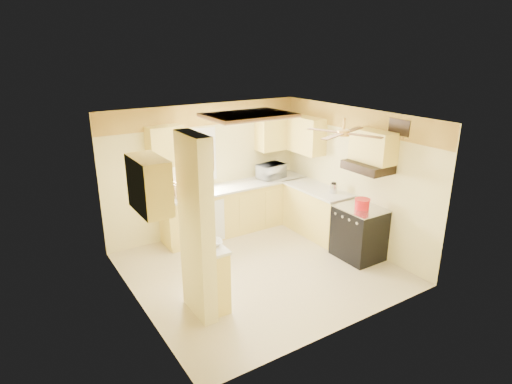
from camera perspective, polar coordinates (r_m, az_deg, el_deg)
floor at (r=7.18m, az=0.55°, el=-10.22°), size 4.00×4.00×0.00m
ceiling at (r=6.35m, az=0.62°, el=9.91°), size 4.00×4.00×0.00m
wall_back at (r=8.24m, az=-6.68°, el=2.97°), size 4.00×0.00×4.00m
wall_front at (r=5.30m, az=11.98°, el=-6.59°), size 4.00×0.00×4.00m
wall_left at (r=5.88m, az=-16.00°, el=-4.28°), size 0.00×3.80×3.80m
wall_right at (r=7.88m, az=12.84°, el=1.88°), size 0.00×3.80×3.80m
wallpaper_border at (r=8.00m, az=-6.91°, el=10.19°), size 4.00×0.02×0.40m
partition_column at (r=5.61m, az=-7.95°, el=-4.86°), size 0.20×0.70×2.50m
partition_ledge at (r=6.05m, az=-5.68°, el=-11.38°), size 0.25×0.55×0.90m
ledge_top at (r=5.83m, az=-5.83°, el=-7.38°), size 0.28×0.58×0.04m
lower_cabinets_back at (r=8.46m, az=-2.54°, el=-2.20°), size 3.00×0.60×0.90m
lower_cabinets_right at (r=8.36m, az=8.09°, el=-2.66°), size 0.60×1.40×0.90m
countertop_back at (r=8.30m, az=-2.55°, el=0.81°), size 3.04×0.64×0.04m
countertop_right at (r=8.19m, az=8.19°, el=0.39°), size 0.64×1.44×0.04m
dishwasher_panel at (r=7.89m, az=-6.11°, el=-4.07°), size 0.58×0.02×0.80m
window at (r=8.05m, az=-8.32°, el=4.73°), size 0.92×0.02×1.02m
upper_cab_back_left at (r=7.61m, az=-12.03°, el=6.02°), size 0.60×0.35×0.70m
upper_cab_back_right at (r=8.73m, az=2.93°, el=8.02°), size 0.90×0.35×0.70m
upper_cab_right at (r=8.52m, az=6.32°, el=7.66°), size 0.35×1.00×0.70m
upper_cab_left_wall at (r=5.50m, az=-14.04°, el=0.95°), size 0.35×0.75×0.70m
upper_cab_over_stove at (r=7.22m, az=15.34°, el=5.89°), size 0.35×0.76×0.52m
stove at (r=7.57m, az=13.58°, el=-5.27°), size 0.68×0.77×0.92m
range_hood at (r=7.24m, az=14.66°, el=3.28°), size 0.50×0.76×0.14m
poster_menu at (r=5.44m, az=-7.17°, el=1.18°), size 0.02×0.42×0.57m
poster_nashville at (r=5.67m, az=-6.90°, el=-5.09°), size 0.02×0.42×0.57m
ceiling_light_panel at (r=6.83m, az=-1.01°, el=10.16°), size 1.35×0.95×0.06m
ceiling_fan at (r=6.47m, az=11.59°, el=7.77°), size 1.15×1.15×0.26m
vent_grate at (r=7.05m, az=18.55°, el=8.19°), size 0.02×0.40×0.25m
microwave at (r=8.68m, az=2.04°, el=2.80°), size 0.59×0.44×0.30m
bowl at (r=5.84m, az=-5.71°, el=-6.76°), size 0.31×0.31×0.06m
dutch_oven at (r=7.34m, az=13.98°, el=-1.52°), size 0.26×0.26×0.17m
kettle at (r=7.93m, az=10.30°, el=0.52°), size 0.13×0.13×0.20m
dish_rack at (r=7.78m, az=-10.83°, el=0.07°), size 0.42×0.32×0.24m
utensil_crock at (r=8.13m, az=-6.65°, el=0.96°), size 0.10×0.10×0.21m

